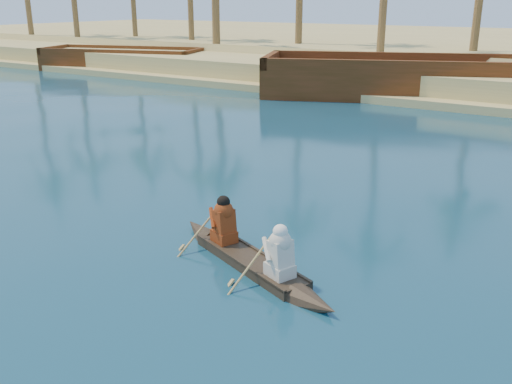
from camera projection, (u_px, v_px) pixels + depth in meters
The scene contains 3 objects.
canoe at pixel (250, 253), 10.25m from camera, with size 4.44×2.27×1.25m.
barge_left at pixel (122, 61), 38.38m from camera, with size 11.21×6.58×1.77m.
barge_mid at pixel (405, 80), 28.01m from camera, with size 14.48×9.51×2.30m.
Camera 1 is at (-2.84, -2.84, 4.58)m, focal length 40.00 mm.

